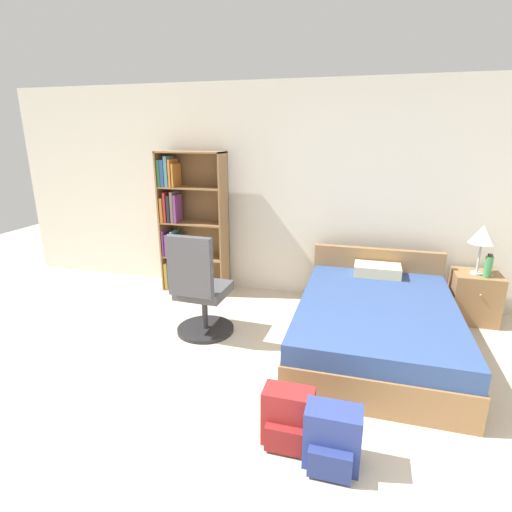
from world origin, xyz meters
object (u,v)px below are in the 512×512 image
at_px(backpack_red, 288,418).
at_px(water_bottle, 488,266).
at_px(bed, 375,322).
at_px(nightstand, 474,297).
at_px(table_lamp, 483,235).
at_px(backpack_blue, 332,439).
at_px(bookshelf, 185,224).
at_px(office_chair, 200,293).

bearing_deg(backpack_red, water_bottle, 53.68).
bearing_deg(bed, nightstand, 39.99).
relative_size(bed, table_lamp, 3.85).
relative_size(nightstand, backpack_blue, 1.38).
relative_size(bookshelf, bed, 0.87).
bearing_deg(bookshelf, office_chair, -59.41).
bearing_deg(table_lamp, nightstand, 49.45).
bearing_deg(backpack_red, office_chair, 132.86).
bearing_deg(water_bottle, nightstand, 118.28).
distance_m(backpack_blue, backpack_red, 0.32).
xyz_separation_m(water_bottle, backpack_blue, (-1.37, -2.39, -0.48)).
xyz_separation_m(bed, nightstand, (1.05, 0.88, 0.03)).
bearing_deg(office_chair, table_lamp, 22.14).
height_order(nightstand, backpack_blue, nightstand).
distance_m(water_bottle, backpack_blue, 2.79).
bearing_deg(backpack_blue, office_chair, 137.05).
height_order(nightstand, backpack_red, nightstand).
xyz_separation_m(water_bottle, backpack_red, (-1.67, -2.27, -0.48)).
relative_size(bed, water_bottle, 8.23).
bearing_deg(water_bottle, bed, -144.98).
relative_size(bed, office_chair, 1.89).
distance_m(table_lamp, backpack_blue, 2.89).
xyz_separation_m(bookshelf, backpack_blue, (2.14, -2.52, -0.69)).
relative_size(office_chair, backpack_red, 2.77).
xyz_separation_m(backpack_blue, backpack_red, (-0.30, 0.11, -0.00)).
relative_size(nightstand, table_lamp, 1.02).
relative_size(bookshelf, backpack_blue, 4.51).
bearing_deg(table_lamp, office_chair, -157.86).
distance_m(water_bottle, backpack_red, 2.86).
bearing_deg(bookshelf, nightstand, -0.50).
distance_m(bed, backpack_red, 1.60).
bearing_deg(office_chair, bookshelf, 120.59).
xyz_separation_m(office_chair, water_bottle, (2.82, 1.04, 0.20)).
bearing_deg(backpack_red, backpack_blue, -20.51).
height_order(backpack_blue, backpack_red, backpack_blue).
bearing_deg(bed, office_chair, -171.31).
xyz_separation_m(nightstand, backpack_red, (-1.61, -2.38, -0.09)).
bearing_deg(backpack_blue, nightstand, 62.24).
bearing_deg(table_lamp, bookshelf, 179.04).
distance_m(bookshelf, bed, 2.65).
height_order(bookshelf, backpack_red, bookshelf).
distance_m(bookshelf, backpack_blue, 3.38).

